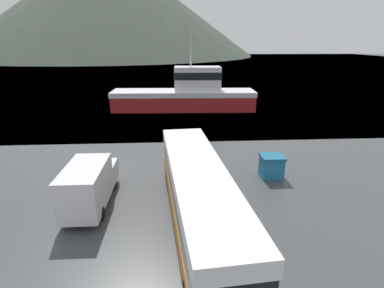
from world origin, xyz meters
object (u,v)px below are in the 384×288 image
delivery_van (89,184)px  storage_bin (271,166)px  tour_bus (198,194)px  fishing_boat (186,94)px

delivery_van → storage_bin: bearing=15.6°
tour_bus → delivery_van: (-5.59, 2.26, -0.44)m
tour_bus → storage_bin: tour_bus is taller
tour_bus → delivery_van: size_ratio=2.26×
delivery_van → fishing_boat: size_ratio=0.31×
delivery_van → storage_bin: size_ratio=3.75×
fishing_boat → storage_bin: fishing_boat is taller
tour_bus → fishing_boat: size_ratio=0.70×
tour_bus → delivery_van: 6.04m
fishing_boat → storage_bin: (4.59, -20.67, -1.23)m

